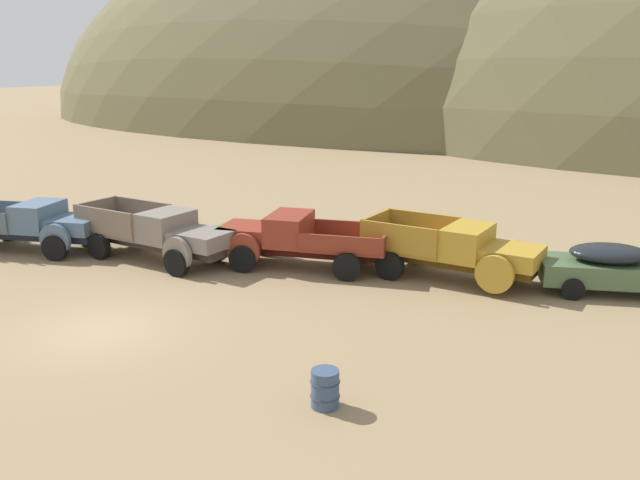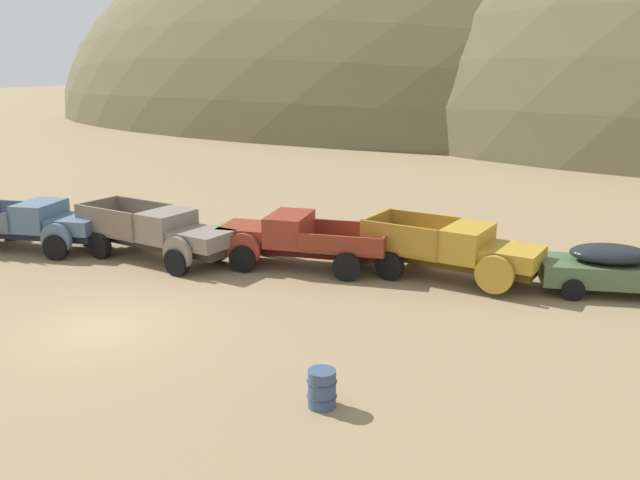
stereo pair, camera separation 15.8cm
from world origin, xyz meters
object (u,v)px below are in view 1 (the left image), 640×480
car_weathered_green (622,268)px  oil_drum_foreground (325,388)px  truck_primer_gray (164,235)px  truck_rust_red (291,239)px  truck_chalk_blue (37,225)px  truck_mustard (462,251)px

car_weathered_green → oil_drum_foreground: 11.79m
truck_primer_gray → car_weathered_green: truck_primer_gray is taller
truck_rust_red → oil_drum_foreground: 10.15m
truck_chalk_blue → truck_mustard: truck_chalk_blue is taller
truck_primer_gray → truck_rust_red: bearing=26.1°
truck_mustard → oil_drum_foreground: (-0.38, -9.55, -0.61)m
car_weathered_green → oil_drum_foreground: car_weathered_green is taller
truck_primer_gray → car_weathered_green: (15.04, 3.65, -0.20)m
car_weathered_green → oil_drum_foreground: size_ratio=6.22×
truck_primer_gray → truck_rust_red: 4.66m
truck_primer_gray → car_weathered_green: 15.48m
truck_chalk_blue → truck_primer_gray: size_ratio=0.95×
truck_chalk_blue → car_weathered_green: (20.35, 4.58, -0.18)m
car_weathered_green → truck_rust_red: bearing=174.4°
truck_rust_red → car_weathered_green: 10.86m
car_weathered_green → oil_drum_foreground: bearing=-132.6°
truck_primer_gray → car_weathered_green: bearing=19.5°
truck_chalk_blue → truck_primer_gray: 5.39m
truck_mustard → car_weathered_green: 4.93m
truck_chalk_blue → oil_drum_foreground: bearing=-35.4°
truck_chalk_blue → truck_rust_red: 10.02m
truck_primer_gray → truck_rust_red: (4.38, 1.61, -0.02)m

